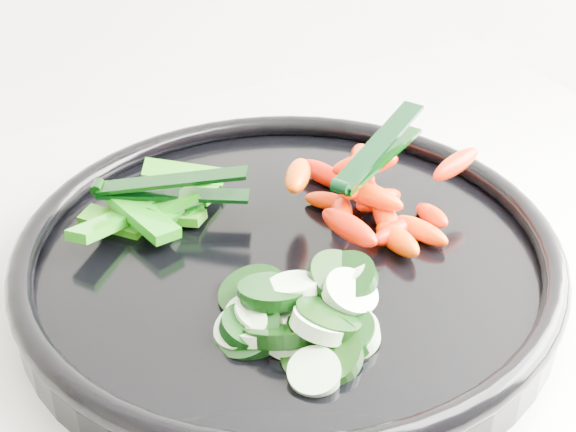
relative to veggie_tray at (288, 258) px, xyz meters
name	(u,v)px	position (x,y,z in m)	size (l,w,h in m)	color
veggie_tray	(288,258)	(0.00, 0.00, 0.00)	(0.44, 0.44, 0.04)	black
cucumber_pile	(297,317)	(-0.03, -0.07, 0.01)	(0.12, 0.13, 0.04)	black
carrot_pile	(368,194)	(0.07, 0.01, 0.02)	(0.16, 0.15, 0.05)	#EE1D00
pepper_pile	(159,206)	(-0.06, 0.08, 0.01)	(0.13, 0.10, 0.04)	#0A6C0B
tong_carrot	(377,153)	(0.08, 0.02, 0.05)	(0.11, 0.07, 0.02)	black
tong_pepper	(168,187)	(-0.06, 0.08, 0.03)	(0.11, 0.07, 0.02)	black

